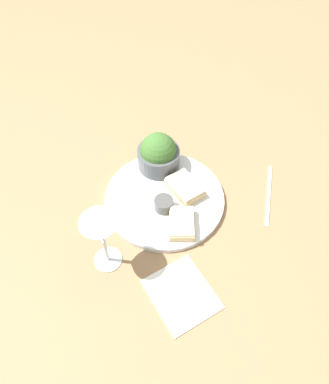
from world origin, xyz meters
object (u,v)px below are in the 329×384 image
object	(u,v)px
wine_glass	(101,234)
sauce_ramekin	(164,204)
fork	(269,194)
cheese_toast_near	(185,187)
salad_bowl	(158,154)
napkin	(182,294)
cheese_toast_far	(182,223)

from	to	relation	value
wine_glass	sauce_ramekin	bearing A→B (deg)	121.55
wine_glass	fork	distance (m)	0.43
cheese_toast_near	wine_glass	distance (m)	0.26
cheese_toast_near	salad_bowl	bearing A→B (deg)	-157.22
napkin	sauce_ramekin	bearing A→B (deg)	175.08
wine_glass	napkin	bearing A→B (deg)	48.48
cheese_toast_far	wine_glass	bearing A→B (deg)	-79.64
cheese_toast_near	sauce_ramekin	bearing A→B (deg)	-59.76
salad_bowl	napkin	xyz separation A→B (m)	(0.34, -0.04, -0.05)
sauce_ramekin	napkin	bearing A→B (deg)	-4.92
wine_glass	fork	size ratio (longest dim) A/B	0.90
salad_bowl	napkin	distance (m)	0.35
sauce_ramekin	wine_glass	size ratio (longest dim) A/B	0.29
salad_bowl	wine_glass	bearing A→B (deg)	-37.47
cheese_toast_far	fork	world-z (taller)	cheese_toast_far
salad_bowl	cheese_toast_near	xyz separation A→B (m)	(0.10, 0.04, -0.03)
salad_bowl	cheese_toast_near	bearing A→B (deg)	22.78
salad_bowl	cheese_toast_far	distance (m)	0.19
salad_bowl	napkin	size ratio (longest dim) A/B	0.64
sauce_ramekin	cheese_toast_far	distance (m)	0.07
salad_bowl	sauce_ramekin	xyz separation A→B (m)	(0.13, -0.02, -0.03)
cheese_toast_far	wine_glass	xyz separation A→B (m)	(0.03, -0.18, 0.08)
cheese_toast_far	wine_glass	distance (m)	0.20
cheese_toast_near	napkin	xyz separation A→B (m)	(0.25, -0.08, -0.02)
sauce_ramekin	cheese_toast_far	xyz separation A→B (m)	(0.06, 0.03, -0.00)
sauce_ramekin	cheese_toast_far	world-z (taller)	sauce_ramekin
sauce_ramekin	cheese_toast_near	distance (m)	0.07
sauce_ramekin	wine_glass	distance (m)	0.19
cheese_toast_far	napkin	distance (m)	0.16
sauce_ramekin	wine_glass	bearing A→B (deg)	-58.45
salad_bowl	sauce_ramekin	distance (m)	0.14
salad_bowl	wine_glass	xyz separation A→B (m)	(0.22, -0.17, 0.06)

